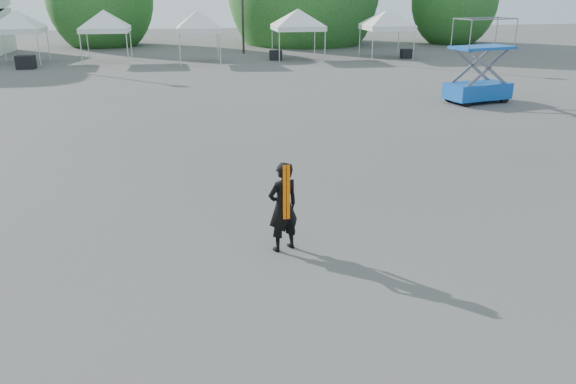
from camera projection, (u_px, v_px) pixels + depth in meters
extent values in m
plane|color=#474442|center=(261.00, 219.00, 12.10)|extent=(120.00, 120.00, 0.00)
cylinder|color=#382314|center=(104.00, 32.00, 47.34)|extent=(0.36, 0.36, 2.27)
cylinder|color=#382314|center=(303.00, 27.00, 49.16)|extent=(0.36, 0.36, 2.80)
cylinder|color=#382314|center=(451.00, 31.00, 49.60)|extent=(0.36, 0.36, 2.10)
ellipsoid|color=#1F511B|center=(454.00, 0.00, 48.71)|extent=(3.84, 3.84, 4.42)
cylinder|color=silver|center=(39.00, 49.00, 35.43)|extent=(0.06, 0.06, 2.00)
cylinder|color=silver|center=(4.00, 46.00, 37.54)|extent=(0.06, 0.06, 2.00)
cylinder|color=silver|center=(48.00, 45.00, 38.01)|extent=(0.06, 0.06, 2.00)
cube|color=white|center=(18.00, 30.00, 36.11)|extent=(3.00, 3.00, 0.30)
pyramid|color=white|center=(15.00, 10.00, 35.68)|extent=(4.24, 4.24, 1.10)
cylinder|color=silver|center=(81.00, 49.00, 35.41)|extent=(0.06, 0.06, 2.00)
cylinder|color=silver|center=(127.00, 49.00, 35.89)|extent=(0.06, 0.06, 2.00)
cylinder|color=silver|center=(88.00, 45.00, 38.04)|extent=(0.06, 0.06, 2.00)
cylinder|color=silver|center=(131.00, 44.00, 38.51)|extent=(0.06, 0.06, 2.00)
cube|color=white|center=(105.00, 30.00, 36.59)|extent=(3.04, 3.04, 0.30)
pyramid|color=white|center=(103.00, 10.00, 36.16)|extent=(4.30, 4.30, 1.10)
cylinder|color=silver|center=(180.00, 49.00, 35.45)|extent=(0.06, 0.06, 2.00)
cylinder|color=silver|center=(220.00, 49.00, 35.87)|extent=(0.06, 0.06, 2.00)
cylinder|color=silver|center=(180.00, 45.00, 37.80)|extent=(0.06, 0.06, 2.00)
cylinder|color=silver|center=(218.00, 45.00, 38.22)|extent=(0.06, 0.06, 2.00)
cube|color=white|center=(199.00, 30.00, 36.46)|extent=(2.74, 2.74, 0.30)
pyramid|color=white|center=(198.00, 10.00, 36.03)|extent=(3.87, 3.87, 1.10)
cylinder|color=silver|center=(279.00, 47.00, 36.92)|extent=(0.06, 0.06, 2.00)
cylinder|color=silver|center=(325.00, 46.00, 37.44)|extent=(0.06, 0.06, 2.00)
cylinder|color=silver|center=(272.00, 42.00, 39.78)|extent=(0.06, 0.06, 2.00)
cylinder|color=silver|center=(315.00, 42.00, 40.30)|extent=(0.06, 0.06, 2.00)
cube|color=white|center=(298.00, 28.00, 38.24)|extent=(3.29, 3.29, 0.30)
pyramid|color=white|center=(298.00, 9.00, 37.81)|extent=(4.66, 4.66, 1.10)
cylinder|color=silver|center=(373.00, 46.00, 37.45)|extent=(0.06, 0.06, 2.00)
cylinder|color=silver|center=(414.00, 45.00, 37.93)|extent=(0.06, 0.06, 2.00)
cylinder|color=silver|center=(360.00, 42.00, 40.14)|extent=(0.06, 0.06, 2.00)
cylinder|color=silver|center=(398.00, 41.00, 40.63)|extent=(0.06, 0.06, 2.00)
cube|color=white|center=(387.00, 27.00, 38.67)|extent=(3.12, 3.12, 0.30)
pyramid|color=white|center=(388.00, 8.00, 38.24)|extent=(4.41, 4.41, 1.10)
imported|color=black|center=(283.00, 207.00, 10.42)|extent=(0.75, 0.63, 1.74)
cube|color=#FA6305|center=(285.00, 193.00, 10.14)|extent=(0.14, 0.02, 1.04)
cube|color=#0C3EA0|center=(477.00, 91.00, 24.16)|extent=(2.95, 1.94, 0.68)
cube|color=#0C3EA0|center=(482.00, 47.00, 23.54)|extent=(2.83, 1.86, 0.11)
cylinder|color=black|center=(467.00, 102.00, 23.40)|extent=(0.44, 0.26, 0.41)
cylinder|color=black|center=(504.00, 98.00, 24.16)|extent=(0.44, 0.26, 0.41)
cylinder|color=black|center=(449.00, 97.00, 24.37)|extent=(0.44, 0.26, 0.41)
cylinder|color=black|center=(486.00, 94.00, 25.13)|extent=(0.44, 0.26, 0.41)
cube|color=black|center=(26.00, 62.00, 34.10)|extent=(1.07, 0.85, 0.80)
cube|color=black|center=(276.00, 55.00, 38.25)|extent=(0.86, 0.68, 0.64)
cube|color=black|center=(407.00, 54.00, 39.23)|extent=(0.84, 0.67, 0.63)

